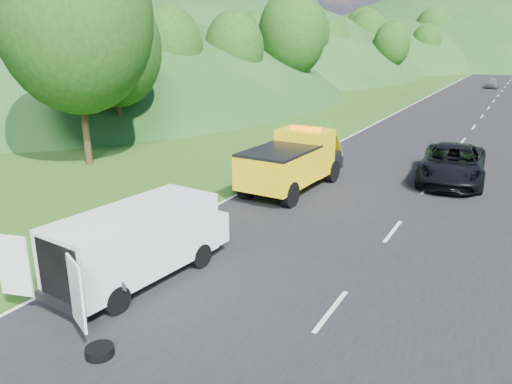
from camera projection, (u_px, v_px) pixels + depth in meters
The scene contains 12 objects.
ground at pixel (262, 257), 15.30m from camera, with size 320.00×320.00×0.00m, color #38661E.
road_surface at pixel (489, 108), 47.36m from camera, with size 14.00×200.00×0.02m, color black.
tree_line_left at pixel (340, 83), 74.24m from camera, with size 14.00×140.00×14.00m, color #305819, non-canonical shape.
tow_truck at pixel (293, 161), 21.66m from camera, with size 2.59×6.28×2.66m.
white_van at pixel (140, 240), 13.55m from camera, with size 3.20×6.07×2.08m.
woman at pixel (182, 242), 16.44m from camera, with size 0.61×0.45×1.67m, color silver.
child at pixel (203, 243), 16.34m from camera, with size 0.47×0.36×0.96m, color #C9CC6D.
worker at pixel (107, 312), 12.25m from camera, with size 1.11×0.64×1.72m, color black.
suitcase at pixel (155, 210), 18.62m from camera, with size 0.36×0.20×0.58m, color #5F5847.
spare_tire at pixel (100, 356), 10.53m from camera, with size 0.60×0.60×0.20m, color black.
passing_suv at pixel (450, 182), 23.27m from camera, with size 2.78×6.03×1.68m, color black.
dist_car_a at pixel (492, 88), 65.91m from camera, with size 1.52×3.78×1.29m, color #4F5155.
Camera 1 is at (6.61, -12.37, 6.45)m, focal length 35.00 mm.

